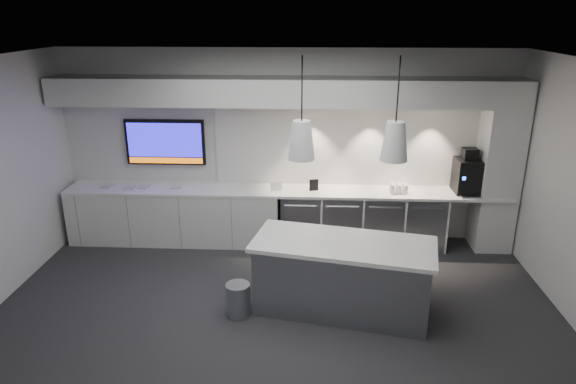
# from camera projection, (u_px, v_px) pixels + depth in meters

# --- Properties ---
(floor) EXTENTS (7.00, 7.00, 0.00)m
(floor) POSITION_uv_depth(u_px,v_px,m) (275.00, 319.00, 6.17)
(floor) COLOR #29292B
(floor) RESTS_ON ground
(ceiling) EXTENTS (7.00, 7.00, 0.00)m
(ceiling) POSITION_uv_depth(u_px,v_px,m) (273.00, 64.00, 5.17)
(ceiling) COLOR black
(ceiling) RESTS_ON wall_back
(wall_back) EXTENTS (7.00, 0.00, 7.00)m
(wall_back) POSITION_uv_depth(u_px,v_px,m) (286.00, 147.00, 8.03)
(wall_back) COLOR silver
(wall_back) RESTS_ON floor
(wall_front) EXTENTS (7.00, 0.00, 7.00)m
(wall_front) POSITION_uv_depth(u_px,v_px,m) (244.00, 339.00, 3.32)
(wall_front) COLOR silver
(wall_front) RESTS_ON floor
(back_counter) EXTENTS (6.80, 0.65, 0.04)m
(back_counter) POSITION_uv_depth(u_px,v_px,m) (285.00, 191.00, 7.93)
(back_counter) COLOR white
(back_counter) RESTS_ON left_base_cabinets
(left_base_cabinets) EXTENTS (3.30, 0.63, 0.86)m
(left_base_cabinets) POSITION_uv_depth(u_px,v_px,m) (175.00, 216.00, 8.16)
(left_base_cabinets) COLOR silver
(left_base_cabinets) RESTS_ON floor
(fridge_unit_a) EXTENTS (0.60, 0.61, 0.85)m
(fridge_unit_a) POSITION_uv_depth(u_px,v_px,m) (301.00, 218.00, 8.07)
(fridge_unit_a) COLOR #989BA0
(fridge_unit_a) RESTS_ON floor
(fridge_unit_b) EXTENTS (0.60, 0.61, 0.85)m
(fridge_unit_b) POSITION_uv_depth(u_px,v_px,m) (341.00, 219.00, 8.04)
(fridge_unit_b) COLOR #989BA0
(fridge_unit_b) RESTS_ON floor
(fridge_unit_c) EXTENTS (0.60, 0.61, 0.85)m
(fridge_unit_c) POSITION_uv_depth(u_px,v_px,m) (381.00, 220.00, 8.01)
(fridge_unit_c) COLOR #989BA0
(fridge_unit_c) RESTS_ON floor
(fridge_unit_d) EXTENTS (0.60, 0.61, 0.85)m
(fridge_unit_d) POSITION_uv_depth(u_px,v_px,m) (422.00, 221.00, 7.98)
(fridge_unit_d) COLOR #989BA0
(fridge_unit_d) RESTS_ON floor
(backsplash) EXTENTS (4.60, 0.03, 1.30)m
(backsplash) POSITION_uv_depth(u_px,v_px,m) (363.00, 145.00, 7.93)
(backsplash) COLOR silver
(backsplash) RESTS_ON wall_back
(soffit) EXTENTS (6.90, 0.60, 0.40)m
(soffit) POSITION_uv_depth(u_px,v_px,m) (285.00, 91.00, 7.44)
(soffit) COLOR silver
(soffit) RESTS_ON wall_back
(column) EXTENTS (0.55, 0.55, 2.60)m
(column) POSITION_uv_depth(u_px,v_px,m) (499.00, 167.00, 7.66)
(column) COLOR silver
(column) RESTS_ON floor
(wall_tv) EXTENTS (1.25, 0.07, 0.72)m
(wall_tv) POSITION_uv_depth(u_px,v_px,m) (165.00, 142.00, 8.05)
(wall_tv) COLOR black
(wall_tv) RESTS_ON wall_back
(island) EXTENTS (2.30, 1.34, 0.91)m
(island) POSITION_uv_depth(u_px,v_px,m) (342.00, 276.00, 6.23)
(island) COLOR #989BA0
(island) RESTS_ON floor
(bin) EXTENTS (0.31, 0.31, 0.42)m
(bin) POSITION_uv_depth(u_px,v_px,m) (238.00, 300.00, 6.20)
(bin) COLOR #989BA0
(bin) RESTS_ON floor
(coffee_machine) EXTENTS (0.39, 0.55, 0.68)m
(coffee_machine) POSITION_uv_depth(u_px,v_px,m) (468.00, 174.00, 7.72)
(coffee_machine) COLOR black
(coffee_machine) RESTS_ON back_counter
(sign_black) EXTENTS (0.14, 0.05, 0.18)m
(sign_black) POSITION_uv_depth(u_px,v_px,m) (314.00, 185.00, 7.85)
(sign_black) COLOR black
(sign_black) RESTS_ON back_counter
(sign_white) EXTENTS (0.18, 0.05, 0.14)m
(sign_white) POSITION_uv_depth(u_px,v_px,m) (276.00, 186.00, 7.84)
(sign_white) COLOR white
(sign_white) RESTS_ON back_counter
(cup_cluster) EXTENTS (0.27, 0.17, 0.15)m
(cup_cluster) POSITION_uv_depth(u_px,v_px,m) (399.00, 189.00, 7.74)
(cup_cluster) COLOR silver
(cup_cluster) RESTS_ON back_counter
(tray_a) EXTENTS (0.18, 0.18, 0.02)m
(tray_a) POSITION_uv_depth(u_px,v_px,m) (107.00, 186.00, 8.02)
(tray_a) COLOR #B5B5B5
(tray_a) RESTS_ON back_counter
(tray_b) EXTENTS (0.17, 0.17, 0.02)m
(tray_b) POSITION_uv_depth(u_px,v_px,m) (130.00, 188.00, 7.96)
(tray_b) COLOR #B5B5B5
(tray_b) RESTS_ON back_counter
(tray_c) EXTENTS (0.17, 0.17, 0.02)m
(tray_c) POSITION_uv_depth(u_px,v_px,m) (143.00, 187.00, 8.00)
(tray_c) COLOR #B5B5B5
(tray_c) RESTS_ON back_counter
(tray_d) EXTENTS (0.19, 0.19, 0.02)m
(tray_d) POSITION_uv_depth(u_px,v_px,m) (176.00, 187.00, 7.99)
(tray_d) COLOR #B5B5B5
(tray_d) RESTS_ON back_counter
(pendant_left) EXTENTS (0.31, 0.31, 1.14)m
(pendant_left) POSITION_uv_depth(u_px,v_px,m) (302.00, 140.00, 5.69)
(pendant_left) COLOR silver
(pendant_left) RESTS_ON ceiling
(pendant_right) EXTENTS (0.31, 0.31, 1.14)m
(pendant_right) POSITION_uv_depth(u_px,v_px,m) (395.00, 141.00, 5.64)
(pendant_right) COLOR silver
(pendant_right) RESTS_ON ceiling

